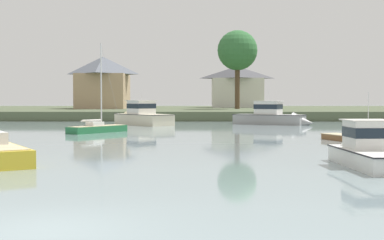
{
  "coord_description": "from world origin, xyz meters",
  "views": [
    {
      "loc": [
        3.55,
        -12.7,
        3.1
      ],
      "look_at": [
        3.22,
        33.29,
        1.24
      ],
      "focal_mm": 50.73,
      "sensor_mm": 36.0,
      "label": 1
    }
  ],
  "objects": [
    {
      "name": "shore_tree_center_right",
      "position": [
        10.52,
        78.6,
        11.01
      ],
      "size": [
        6.72,
        6.72,
        13.2
      ],
      "color": "brown",
      "rests_on": "far_shore_bank"
    },
    {
      "name": "cottage_hillside",
      "position": [
        11.62,
        93.71,
        5.43
      ],
      "size": [
        10.53,
        7.99,
        8.05
      ],
      "color": "silver",
      "rests_on": "far_shore_bank"
    },
    {
      "name": "far_shore_bank",
      "position": [
        0.0,
        86.62,
        0.64
      ],
      "size": [
        214.83,
        55.06,
        1.28
      ],
      "primitive_type": "cube",
      "color": "#4C563D",
      "rests_on": "ground"
    },
    {
      "name": "cruiser_cream",
      "position": [
        -3.11,
        50.73,
        0.6
      ],
      "size": [
        8.11,
        8.93,
        5.35
      ],
      "color": "beige",
      "rests_on": "ground"
    },
    {
      "name": "cruiser_white",
      "position": [
        11.43,
        12.35,
        0.46
      ],
      "size": [
        2.6,
        7.04,
        4.19
      ],
      "color": "white",
      "rests_on": "ground"
    },
    {
      "name": "sailboat_green",
      "position": [
        -5.32,
        35.93,
        0.19
      ],
      "size": [
        4.89,
        5.78,
        8.47
      ],
      "color": "#236B3D",
      "rests_on": "ground"
    },
    {
      "name": "cruiser_grey",
      "position": [
        12.88,
        50.84,
        0.62
      ],
      "size": [
        9.56,
        6.64,
        5.07
      ],
      "color": "gray",
      "rests_on": "ground"
    },
    {
      "name": "cottage_eastern",
      "position": [
        -12.69,
        81.97,
        5.96
      ],
      "size": [
        8.99,
        10.41,
        9.04
      ],
      "color": "tan",
      "rests_on": "far_shore_bank"
    },
    {
      "name": "dinghy_wood",
      "position": [
        14.23,
        27.27,
        0.15
      ],
      "size": [
        2.45,
        3.41,
        0.61
      ],
      "color": "brown",
      "rests_on": "ground"
    },
    {
      "name": "ground_plane",
      "position": [
        0.0,
        0.0,
        0.0
      ],
      "size": [
        477.41,
        477.41,
        0.0
      ],
      "primitive_type": "plane",
      "color": "gray"
    }
  ]
}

